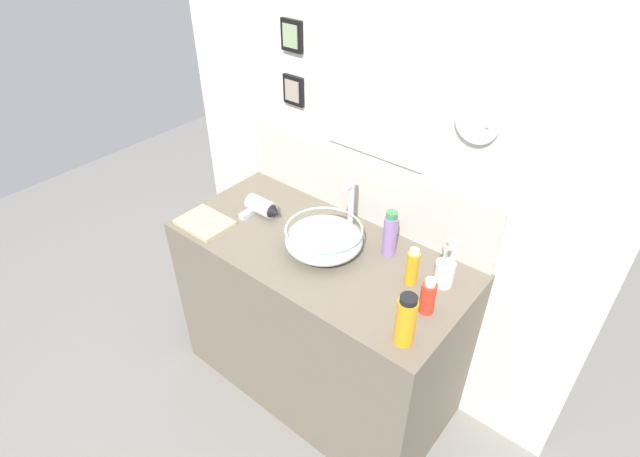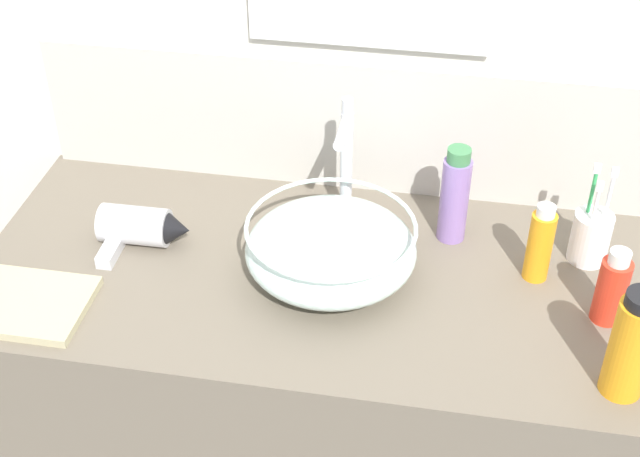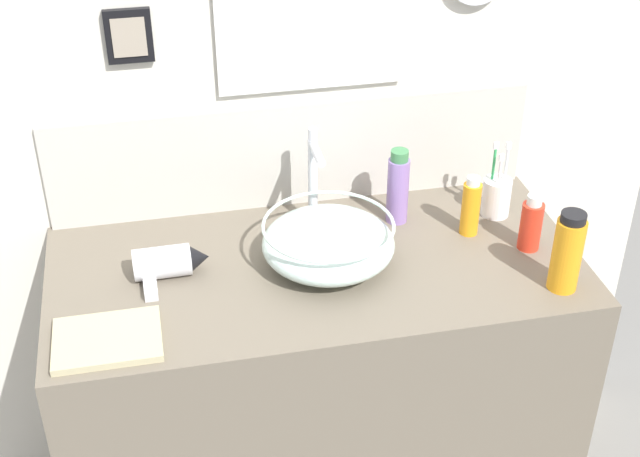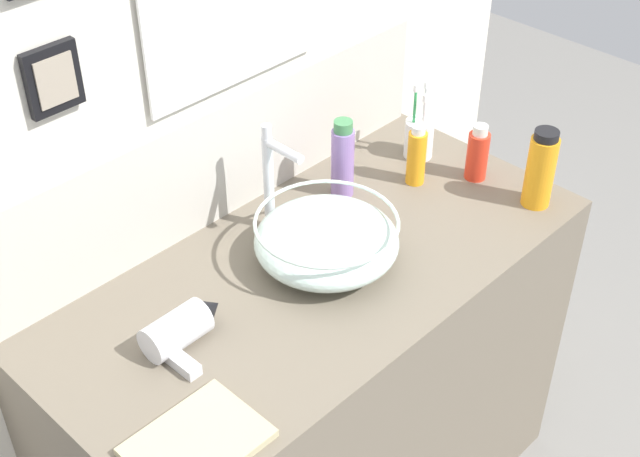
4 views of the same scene
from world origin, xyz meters
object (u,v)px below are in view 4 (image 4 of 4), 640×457
object	(u,v)px
toothbrush_cup	(419,138)
spray_bottle	(343,160)
glass_bowl_sink	(325,239)
shampoo_bottle	(416,156)
faucet	(272,173)
lotion_bottle	(541,169)
hand_towel	(197,442)
hair_drier	(183,328)
soap_dispenser	(478,154)

from	to	relation	value
toothbrush_cup	spray_bottle	bearing A→B (deg)	174.54
glass_bowl_sink	shampoo_bottle	xyz separation A→B (m)	(0.37, 0.05, 0.02)
faucet	lotion_bottle	world-z (taller)	faucet
hand_towel	hair_drier	bearing A→B (deg)	56.18
glass_bowl_sink	hand_towel	distance (m)	0.55
shampoo_bottle	spray_bottle	size ratio (longest dim) A/B	0.79
faucet	soap_dispenser	size ratio (longest dim) A/B	1.84
glass_bowl_sink	spray_bottle	xyz separation A→B (m)	(0.21, 0.15, 0.04)
glass_bowl_sink	faucet	distance (m)	0.19
glass_bowl_sink	soap_dispenser	distance (m)	0.49
faucet	toothbrush_cup	xyz separation A→B (m)	(0.47, -0.04, -0.10)
soap_dispenser	hand_towel	size ratio (longest dim) A/B	0.65
toothbrush_cup	shampoo_bottle	xyz separation A→B (m)	(-0.10, -0.07, 0.02)
hand_towel	soap_dispenser	bearing A→B (deg)	8.53
toothbrush_cup	lotion_bottle	xyz separation A→B (m)	(0.03, -0.33, 0.04)
glass_bowl_sink	hand_towel	bearing A→B (deg)	-159.75
faucet	lotion_bottle	size ratio (longest dim) A/B	1.36
glass_bowl_sink	hair_drier	xyz separation A→B (m)	(-0.37, 0.02, -0.02)
soap_dispenser	hand_towel	xyz separation A→B (m)	(-1.00, -0.15, -0.06)
glass_bowl_sink	toothbrush_cup	distance (m)	0.48
soap_dispenser	toothbrush_cup	bearing A→B (deg)	97.79
spray_bottle	shampoo_bottle	bearing A→B (deg)	-30.51
hair_drier	toothbrush_cup	distance (m)	0.84
faucet	hair_drier	size ratio (longest dim) A/B	1.53
soap_dispenser	lotion_bottle	world-z (taller)	lotion_bottle
hair_drier	soap_dispenser	world-z (taller)	soap_dispenser
glass_bowl_sink	toothbrush_cup	world-z (taller)	toothbrush_cup
soap_dispenser	lotion_bottle	xyz separation A→B (m)	(0.01, -0.17, 0.03)
glass_bowl_sink	faucet	xyz separation A→B (m)	(-0.00, 0.16, 0.09)
toothbrush_cup	spray_bottle	distance (m)	0.26
spray_bottle	soap_dispenser	size ratio (longest dim) A/B	1.36
shampoo_bottle	hand_towel	world-z (taller)	shampoo_bottle
spray_bottle	hand_towel	xyz separation A→B (m)	(-0.72, -0.34, -0.09)
faucet	hair_drier	xyz separation A→B (m)	(-0.37, -0.14, -0.12)
hair_drier	hand_towel	size ratio (longest dim) A/B	0.78
hand_towel	lotion_bottle	bearing A→B (deg)	-0.92
glass_bowl_sink	shampoo_bottle	distance (m)	0.37
spray_bottle	hand_towel	bearing A→B (deg)	-155.04
faucet	soap_dispenser	distance (m)	0.53
faucet	soap_dispenser	bearing A→B (deg)	-22.45
glass_bowl_sink	hand_towel	size ratio (longest dim) A/B	1.39
lotion_bottle	soap_dispenser	bearing A→B (deg)	93.46
toothbrush_cup	spray_bottle	size ratio (longest dim) A/B	1.03
shampoo_bottle	soap_dispenser	xyz separation A→B (m)	(0.12, -0.09, -0.01)
shampoo_bottle	glass_bowl_sink	bearing A→B (deg)	-171.69
hair_drier	soap_dispenser	bearing A→B (deg)	-4.24
glass_bowl_sink	hand_towel	xyz separation A→B (m)	(-0.51, -0.19, -0.05)
faucet	hair_drier	distance (m)	0.41
toothbrush_cup	lotion_bottle	size ratio (longest dim) A/B	1.04
soap_dispenser	lotion_bottle	distance (m)	0.17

